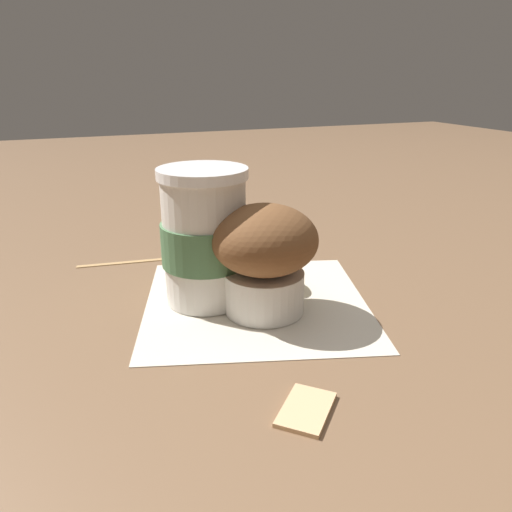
{
  "coord_description": "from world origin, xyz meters",
  "views": [
    {
      "loc": [
        -0.17,
        -0.43,
        0.23
      ],
      "look_at": [
        0.0,
        0.0,
        0.05
      ],
      "focal_mm": 35.0,
      "sensor_mm": 36.0,
      "label": 1
    }
  ],
  "objects": [
    {
      "name": "muffin",
      "position": [
        0.0,
        -0.02,
        0.06
      ],
      "size": [
        0.1,
        0.1,
        0.11
      ],
      "color": "white",
      "rests_on": "paper_napkin"
    },
    {
      "name": "ground_plane",
      "position": [
        0.0,
        0.0,
        0.0
      ],
      "size": [
        3.0,
        3.0,
        0.0
      ],
      "primitive_type": "plane",
      "color": "brown"
    },
    {
      "name": "paper_napkin",
      "position": [
        0.0,
        0.0,
        0.0
      ],
      "size": [
        0.28,
        0.28,
        0.0
      ],
      "primitive_type": "cube",
      "rotation": [
        0.0,
        0.0,
        -0.3
      ],
      "color": "beige",
      "rests_on": "ground_plane"
    },
    {
      "name": "coffee_cup",
      "position": [
        -0.05,
        0.02,
        0.07
      ],
      "size": [
        0.09,
        0.09,
        0.14
      ],
      "color": "silver",
      "rests_on": "paper_napkin"
    },
    {
      "name": "sugar_packet",
      "position": [
        -0.03,
        -0.18,
        0.0
      ],
      "size": [
        0.06,
        0.06,
        0.01
      ],
      "primitive_type": "cube",
      "rotation": [
        0.0,
        0.0,
        3.94
      ],
      "color": "#E0B27F",
      "rests_on": "ground_plane"
    },
    {
      "name": "wooden_stirrer",
      "position": [
        -0.11,
        0.17,
        0.0
      ],
      "size": [
        0.11,
        0.02,
        0.0
      ],
      "primitive_type": "cube",
      "rotation": [
        0.0,
        0.0,
        6.16
      ],
      "color": "tan",
      "rests_on": "ground_plane"
    },
    {
      "name": "banana",
      "position": [
        0.02,
        0.07,
        0.02
      ],
      "size": [
        0.1,
        0.14,
        0.03
      ],
      "color": "#D6CC4C",
      "rests_on": "paper_napkin"
    }
  ]
}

